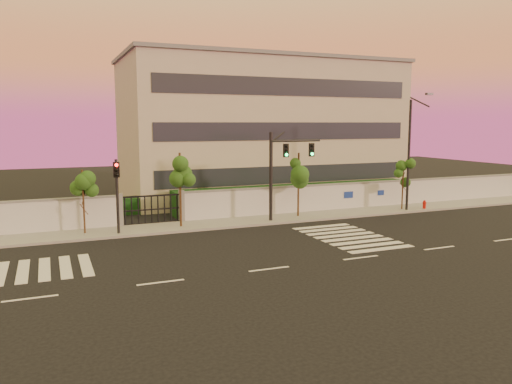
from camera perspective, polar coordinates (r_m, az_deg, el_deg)
ground at (r=23.12m, az=1.51°, el=-8.80°), size 120.00×120.00×0.00m
sidewalk at (r=32.67m, az=-6.11°, el=-3.75°), size 60.00×3.00×0.15m
perimeter_wall at (r=33.93m, az=-6.70°, el=-1.62°), size 60.00×0.36×2.20m
hedge_row at (r=36.86m, az=-6.29°, el=-1.25°), size 41.00×4.25×1.80m
institutional_building at (r=45.90m, az=0.47°, el=7.28°), size 24.40×12.40×12.25m
road_markings at (r=25.96m, az=-5.15°, el=-6.94°), size 57.00×7.62×0.02m
street_tree_c at (r=31.03m, az=-19.15°, el=0.53°), size 1.32×1.05×3.94m
street_tree_d at (r=31.59m, az=-8.65°, el=2.17°), size 1.63×1.30×4.81m
street_tree_e at (r=34.90m, az=4.91°, el=2.51°), size 1.61×1.28×4.60m
street_tree_f at (r=39.27m, az=16.48°, el=2.00°), size 1.35×1.07×3.85m
traffic_signal_main at (r=33.45m, az=2.92°, el=3.04°), size 3.83×0.40×6.05m
traffic_signal_secondary at (r=30.37m, az=-15.60°, el=0.49°), size 0.35×0.34×4.55m
streetlight_east at (r=38.76m, az=17.25°, el=4.69°), size 0.52×2.10×8.73m
fire_hydrant at (r=40.31m, az=18.68°, el=-1.44°), size 0.31×0.30×0.80m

